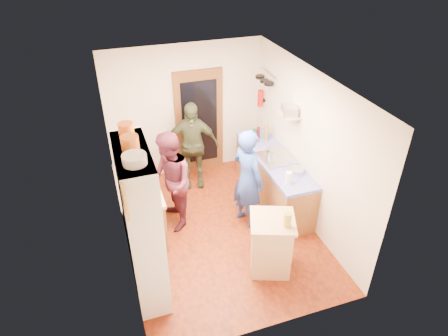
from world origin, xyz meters
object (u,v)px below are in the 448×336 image
person_hob (250,179)px  person_back (192,145)px  hutch_body (142,225)px  person_left (171,181)px  island_base (271,245)px  right_counter_base (273,180)px

person_hob → person_back: 1.52m
hutch_body → person_left: (0.64, 1.23, -0.24)m
island_base → person_back: size_ratio=0.50×
person_left → person_back: bearing=145.4°
right_counter_base → person_left: bearing=-177.7°
hutch_body → person_back: (1.26, 2.24, -0.24)m
person_back → person_left: bearing=-108.4°
island_base → person_left: (-1.11, 1.48, 0.43)m
right_counter_base → island_base: bearing=-115.8°
island_base → person_hob: bearing=84.5°
person_hob → island_base: bearing=154.7°
person_hob → right_counter_base: bearing=-74.2°
hutch_body → right_counter_base: (2.50, 1.30, -0.68)m
right_counter_base → person_back: 1.62m
island_base → person_hob: 1.18m
right_counter_base → person_left: 1.91m
hutch_body → right_counter_base: hutch_body is taller
hutch_body → right_counter_base: size_ratio=1.00×
right_counter_base → person_back: (-1.24, 0.94, 0.44)m
hutch_body → island_base: size_ratio=2.56×
person_hob → person_left: (-1.22, 0.39, -0.02)m
right_counter_base → person_back: person_back is taller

